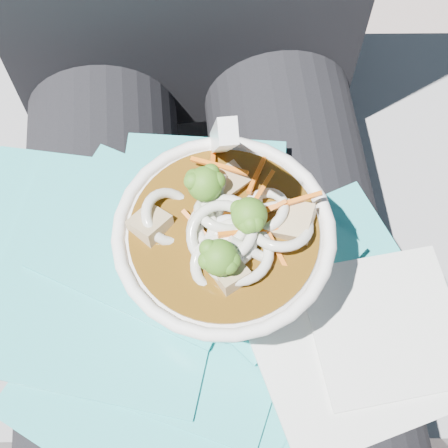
{
  "coord_description": "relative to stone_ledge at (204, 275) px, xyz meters",
  "views": [
    {
      "loc": [
        -0.0,
        -0.17,
        1.05
      ],
      "look_at": [
        0.01,
        -0.0,
        0.69
      ],
      "focal_mm": 50.0,
      "sensor_mm": 36.0,
      "label": 1
    }
  ],
  "objects": [
    {
      "name": "ground",
      "position": [
        0.0,
        -0.15,
        -0.21
      ],
      "size": [
        20.0,
        20.0,
        0.0
      ],
      "primitive_type": "plane",
      "color": "slate",
      "rests_on": "ground"
    },
    {
      "name": "stone_ledge",
      "position": [
        0.0,
        0.0,
        0.0
      ],
      "size": [
        1.04,
        0.59,
        0.43
      ],
      "primitive_type": "cube",
      "rotation": [
        0.0,
        0.0,
        -0.09
      ],
      "color": "slate",
      "rests_on": "ground"
    },
    {
      "name": "lap",
      "position": [
        0.0,
        -0.15,
        0.29
      ],
      "size": [
        0.34,
        0.48,
        0.15
      ],
      "color": "black",
      "rests_on": "stone_ledge"
    },
    {
      "name": "person_body",
      "position": [
        0.0,
        -0.06,
        0.32
      ],
      "size": [
        0.34,
        0.94,
        0.98
      ],
      "color": "black",
      "rests_on": "ground"
    },
    {
      "name": "plastic_bag",
      "position": [
        -0.03,
        -0.16,
        0.38
      ],
      "size": [
        0.38,
        0.36,
        0.02
      ],
      "color": "teal",
      "rests_on": "lap"
    },
    {
      "name": "napkins",
      "position": [
        0.11,
        -0.22,
        0.39
      ],
      "size": [
        0.17,
        0.15,
        0.01
      ],
      "color": "silver",
      "rests_on": "plastic_bag"
    },
    {
      "name": "udon_bowl",
      "position": [
        0.01,
        -0.15,
        0.44
      ],
      "size": [
        0.17,
        0.17,
        0.2
      ],
      "color": "white",
      "rests_on": "plastic_bag"
    }
  ]
}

